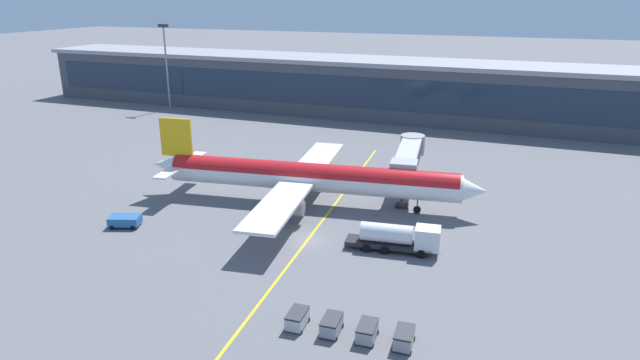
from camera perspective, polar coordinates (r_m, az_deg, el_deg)
ground_plane at (r=67.10m, az=-1.15°, el=-6.23°), size 700.00×700.00×0.00m
apron_lead_in_line at (r=68.89m, az=-0.76°, el=-5.53°), size 6.62×79.77×0.01m
terminal_building at (r=135.03m, az=6.03°, el=9.50°), size 185.73×17.85×13.52m
main_airliner at (r=76.85m, az=-1.18°, el=0.33°), size 48.27×38.77×11.36m
jet_bridge at (r=83.84m, az=9.19°, el=2.37°), size 5.88×18.23×6.74m
fuel_tanker at (r=64.28m, az=8.20°, el=-5.89°), size 11.03×3.82×3.25m
pushback_tug at (r=74.75m, az=-19.52°, el=-3.96°), size 4.36×3.48×1.40m
baggage_cart_0 at (r=50.75m, az=-2.37°, el=-14.16°), size 1.78×2.75×1.48m
baggage_cart_1 at (r=49.91m, az=1.20°, el=-14.78°), size 1.78×2.75×1.48m
baggage_cart_2 at (r=49.27m, az=4.90°, el=-15.35°), size 1.78×2.75×1.48m
baggage_cart_3 at (r=48.83m, az=8.71°, el=-15.87°), size 1.78×2.75×1.48m
apron_light_mast_1 at (r=146.40m, az=-15.67°, el=11.92°), size 2.80×0.50×21.21m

